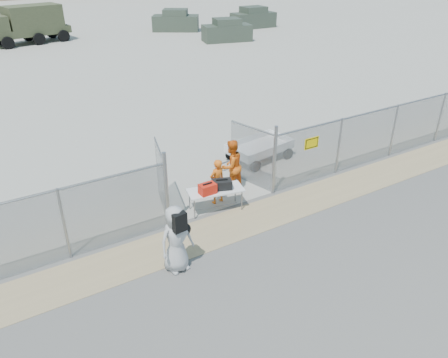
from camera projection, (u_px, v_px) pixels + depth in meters
ground at (259, 239)px, 12.94m from camera, size 160.00×160.00×0.00m
tarmac_inside at (22, 32)px, 44.66m from camera, size 160.00×80.00×0.01m
dirt_strip at (240, 222)px, 13.69m from camera, size 44.00×1.60×0.01m
chain_link_fence at (224, 179)px, 13.94m from camera, size 40.00×0.20×2.20m
folding_table at (216, 200)px, 14.20m from camera, size 1.92×1.11×0.76m
orange_bag at (208, 189)px, 13.72m from camera, size 0.53×0.36×0.33m
black_duffel at (222, 184)px, 14.00m from camera, size 0.72×0.57×0.30m
security_worker_left at (217, 182)px, 14.42m from camera, size 0.62×0.45×1.59m
security_worker_right at (231, 166)px, 15.14m from camera, size 1.04×0.88×1.89m
visitor at (176, 239)px, 11.31m from camera, size 1.00×0.71×1.92m
utility_trailer at (259, 150)px, 17.64m from camera, size 3.56×2.20×0.81m
military_truck at (29, 25)px, 38.68m from camera, size 7.07×3.77×3.20m
parked_vehicle_near at (227, 30)px, 39.77m from camera, size 4.69×2.93×1.97m
parked_vehicle_mid at (176, 20)px, 44.73m from camera, size 5.02×4.22×2.09m
parked_vehicle_far at (253, 17)px, 46.57m from camera, size 4.72×2.26×2.10m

